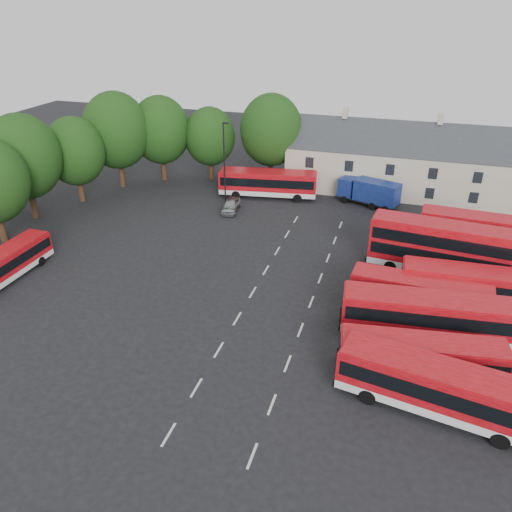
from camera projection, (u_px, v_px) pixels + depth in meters
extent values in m
plane|color=black|center=(245.00, 305.00, 40.20)|extent=(140.00, 140.00, 0.00)
cube|color=beige|center=(169.00, 435.00, 28.35)|extent=(0.15, 1.80, 0.01)
cube|color=beige|center=(196.00, 388.00, 31.74)|extent=(0.15, 1.80, 0.01)
cube|color=beige|center=(219.00, 350.00, 35.12)|extent=(0.15, 1.80, 0.01)
cube|color=beige|center=(237.00, 319.00, 38.50)|extent=(0.15, 1.80, 0.01)
cube|color=beige|center=(253.00, 292.00, 41.89)|extent=(0.15, 1.80, 0.01)
cube|color=beige|center=(266.00, 270.00, 45.27)|extent=(0.15, 1.80, 0.01)
cube|color=beige|center=(277.00, 251.00, 48.66)|extent=(0.15, 1.80, 0.01)
cube|color=beige|center=(287.00, 234.00, 52.04)|extent=(0.15, 1.80, 0.01)
cube|color=beige|center=(296.00, 220.00, 55.42)|extent=(0.15, 1.80, 0.01)
cube|color=beige|center=(252.00, 456.00, 27.05)|extent=(0.15, 1.80, 0.01)
cube|color=beige|center=(272.00, 404.00, 30.44)|extent=(0.15, 1.80, 0.01)
cube|color=beige|center=(288.00, 363.00, 33.82)|extent=(0.15, 1.80, 0.01)
cube|color=beige|center=(300.00, 330.00, 37.20)|extent=(0.15, 1.80, 0.01)
cube|color=beige|center=(311.00, 302.00, 40.59)|extent=(0.15, 1.80, 0.01)
cube|color=beige|center=(320.00, 278.00, 43.97)|extent=(0.15, 1.80, 0.01)
cube|color=beige|center=(328.00, 258.00, 47.35)|extent=(0.15, 1.80, 0.01)
cube|color=beige|center=(335.00, 240.00, 50.74)|extent=(0.15, 1.80, 0.01)
cube|color=beige|center=(341.00, 225.00, 54.12)|extent=(0.15, 1.80, 0.01)
cylinder|color=black|center=(1.00, 224.00, 49.71)|extent=(0.70, 0.70, 3.85)
cylinder|color=black|center=(32.00, 200.00, 54.97)|extent=(0.70, 0.70, 4.20)
ellipsoid|color=#193F11|center=(23.00, 157.00, 52.70)|extent=(7.92, 7.92, 9.11)
cylinder|color=black|center=(81.00, 186.00, 59.64)|extent=(0.70, 0.70, 3.67)
ellipsoid|color=#193F11|center=(75.00, 151.00, 57.66)|extent=(6.93, 6.93, 7.97)
cylinder|color=black|center=(121.00, 170.00, 64.04)|extent=(0.70, 0.70, 4.38)
ellipsoid|color=#193F11|center=(116.00, 131.00, 61.67)|extent=(8.25, 8.25, 9.49)
cylinder|color=black|center=(164.00, 165.00, 66.46)|extent=(0.70, 0.70, 4.02)
ellipsoid|color=#193F11|center=(160.00, 130.00, 64.29)|extent=(7.59, 7.59, 8.73)
cylinder|color=black|center=(211.00, 167.00, 66.71)|extent=(0.70, 0.70, 3.50)
ellipsoid|color=#193F11|center=(210.00, 136.00, 64.82)|extent=(6.60, 6.60, 7.59)
cylinder|color=black|center=(271.00, 167.00, 65.32)|extent=(0.70, 0.70, 4.20)
ellipsoid|color=#193F11|center=(271.00, 130.00, 63.05)|extent=(7.92, 7.92, 9.11)
cube|color=beige|center=(431.00, 175.00, 60.65)|extent=(35.00, 7.00, 5.50)
cube|color=#2D3035|center=(435.00, 152.00, 59.37)|extent=(35.70, 7.13, 7.13)
cube|color=beige|center=(345.00, 113.00, 60.39)|extent=(0.60, 0.90, 1.20)
cube|color=beige|center=(441.00, 119.00, 57.53)|extent=(0.60, 0.90, 1.20)
cube|color=silver|center=(435.00, 400.00, 29.63)|extent=(11.89, 4.57, 0.58)
cube|color=#A60A13|center=(439.00, 383.00, 29.02)|extent=(11.89, 4.57, 2.06)
cube|color=black|center=(439.00, 383.00, 28.99)|extent=(11.44, 4.56, 1.00)
cube|color=#A60A13|center=(442.00, 369.00, 28.51)|extent=(11.64, 4.43, 0.13)
cylinder|color=black|center=(367.00, 397.00, 30.31)|extent=(1.09, 0.47, 1.06)
cylinder|color=black|center=(503.00, 412.00, 29.22)|extent=(1.09, 0.47, 1.06)
cube|color=silver|center=(419.00, 368.00, 32.33)|extent=(10.61, 3.77, 0.52)
cube|color=#A60A13|center=(422.00, 353.00, 31.78)|extent=(10.61, 3.77, 1.84)
cube|color=black|center=(422.00, 353.00, 31.76)|extent=(10.21, 3.77, 0.90)
cube|color=#A60A13|center=(425.00, 341.00, 31.33)|extent=(10.39, 3.65, 0.11)
cylinder|color=black|center=(367.00, 376.00, 31.99)|extent=(0.97, 0.39, 0.94)
cylinder|color=black|center=(469.00, 366.00, 32.92)|extent=(0.97, 0.39, 0.94)
cube|color=silver|center=(423.00, 327.00, 36.18)|extent=(11.99, 3.84, 0.59)
cube|color=#A60A13|center=(426.00, 311.00, 35.56)|extent=(11.99, 3.84, 2.09)
cube|color=black|center=(426.00, 311.00, 35.53)|extent=(11.53, 3.86, 1.02)
cube|color=#A60A13|center=(429.00, 298.00, 35.05)|extent=(11.75, 3.71, 0.13)
cylinder|color=black|center=(370.00, 333.00, 35.93)|extent=(1.10, 0.41, 1.07)
cylinder|color=black|center=(474.00, 326.00, 36.71)|extent=(1.10, 0.41, 1.07)
cube|color=silver|center=(418.00, 304.00, 38.97)|extent=(10.62, 3.15, 0.52)
cube|color=#A60A13|center=(420.00, 291.00, 38.41)|extent=(10.62, 3.15, 1.86)
cube|color=black|center=(420.00, 291.00, 38.39)|extent=(10.20, 3.18, 0.90)
cube|color=#A60A13|center=(422.00, 280.00, 37.96)|extent=(10.40, 3.04, 0.11)
cylinder|color=black|center=(372.00, 305.00, 39.29)|extent=(0.97, 0.34, 0.95)
cylinder|color=black|center=(463.00, 308.00, 38.90)|extent=(0.97, 0.34, 0.95)
cube|color=silver|center=(474.00, 297.00, 39.73)|extent=(11.54, 3.07, 0.57)
cube|color=#A60A13|center=(477.00, 283.00, 39.13)|extent=(11.54, 3.07, 2.03)
cube|color=black|center=(477.00, 283.00, 39.10)|extent=(11.09, 3.11, 0.99)
cube|color=#A60A13|center=(480.00, 271.00, 38.63)|extent=(11.31, 2.96, 0.12)
cylinder|color=black|center=(426.00, 302.00, 39.69)|extent=(1.05, 0.33, 1.04)
cube|color=silver|center=(436.00, 265.00, 44.37)|extent=(12.08, 3.93, 0.59)
cube|color=#A60A13|center=(440.00, 244.00, 43.39)|extent=(12.08, 3.93, 3.61)
cube|color=black|center=(439.00, 251.00, 43.72)|extent=(11.62, 3.95, 1.02)
cube|color=#A60A13|center=(444.00, 224.00, 42.52)|extent=(11.83, 3.80, 0.13)
cylinder|color=black|center=(390.00, 266.00, 44.83)|extent=(1.10, 0.41, 1.08)
cylinder|color=black|center=(482.00, 270.00, 44.18)|extent=(1.10, 0.41, 1.08)
cube|color=black|center=(442.00, 237.00, 43.06)|extent=(11.62, 3.95, 1.02)
cube|color=silver|center=(478.00, 254.00, 46.43)|extent=(11.29, 3.30, 0.56)
cube|color=#A60A13|center=(483.00, 235.00, 45.51)|extent=(11.29, 3.30, 3.39)
cube|color=black|center=(481.00, 241.00, 45.81)|extent=(10.85, 3.33, 0.96)
cube|color=#A60A13|center=(487.00, 217.00, 44.69)|extent=(11.07, 3.19, 0.12)
cylinder|color=black|center=(437.00, 255.00, 46.75)|extent=(1.03, 0.35, 1.01)
cube|color=black|center=(484.00, 228.00, 45.20)|extent=(10.85, 3.33, 0.96)
cube|color=silver|center=(7.00, 273.00, 43.37)|extent=(2.29, 9.73, 0.49)
cube|color=#A60A13|center=(4.00, 262.00, 42.86)|extent=(2.29, 9.73, 1.72)
cube|color=black|center=(4.00, 262.00, 42.84)|extent=(2.34, 9.34, 0.84)
cube|color=#A60A13|center=(1.00, 253.00, 42.44)|extent=(2.20, 9.53, 0.11)
cylinder|color=black|center=(23.00, 258.00, 46.38)|extent=(0.25, 0.88, 0.88)
cube|color=silver|center=(268.00, 191.00, 61.17)|extent=(11.99, 4.40, 0.59)
cube|color=#A60A13|center=(268.00, 180.00, 60.55)|extent=(11.99, 4.40, 2.08)
cube|color=black|center=(268.00, 180.00, 60.53)|extent=(11.54, 4.39, 1.01)
cube|color=#A60A13|center=(268.00, 172.00, 60.05)|extent=(11.74, 4.26, 0.13)
cylinder|color=black|center=(236.00, 195.00, 60.75)|extent=(1.10, 0.46, 1.07)
cylinder|color=black|center=(299.00, 191.00, 61.88)|extent=(1.10, 0.46, 1.07)
cube|color=black|center=(368.00, 201.00, 58.94)|extent=(7.35, 4.16, 0.27)
cube|color=navy|center=(348.00, 186.00, 59.79)|extent=(2.42, 2.69, 2.14)
cube|color=black|center=(342.00, 182.00, 60.09)|extent=(0.72, 1.82, 1.07)
cube|color=navy|center=(377.00, 192.00, 57.78)|extent=(5.53, 3.79, 2.41)
cylinder|color=black|center=(345.00, 200.00, 59.60)|extent=(0.92, 0.53, 0.89)
cylinder|color=black|center=(393.00, 204.00, 58.29)|extent=(0.92, 0.53, 0.89)
imported|color=#A3A6AB|center=(231.00, 205.00, 57.28)|extent=(2.24, 4.42, 1.44)
cylinder|color=black|center=(224.00, 165.00, 57.54)|extent=(0.17, 0.17, 9.56)
cube|color=black|center=(226.00, 123.00, 55.22)|extent=(0.59, 0.28, 0.17)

